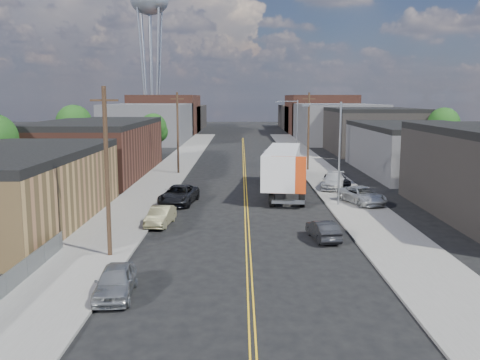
{
  "coord_description": "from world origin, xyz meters",
  "views": [
    {
      "loc": [
        -0.46,
        -20.52,
        9.35
      ],
      "look_at": [
        -0.53,
        23.82,
        2.5
      ],
      "focal_mm": 40.0,
      "sensor_mm": 36.0,
      "label": 1
    }
  ],
  "objects_px": {
    "car_left_a": "(115,282)",
    "car_right_lot_b": "(333,181)",
    "car_right_lot_a": "(362,195)",
    "water_tower": "(150,6)",
    "car_left_c": "(179,195)",
    "car_right_oncoming": "(323,230)",
    "car_left_b": "(160,216)",
    "car_right_lot_c": "(337,179)",
    "semi_truck": "(281,166)"
  },
  "relations": [
    {
      "from": "semi_truck",
      "to": "car_right_lot_c",
      "type": "bearing_deg",
      "value": 34.95
    },
    {
      "from": "car_left_c",
      "to": "car_right_oncoming",
      "type": "height_order",
      "value": "car_left_c"
    },
    {
      "from": "car_left_c",
      "to": "car_right_lot_b",
      "type": "bearing_deg",
      "value": 33.64
    },
    {
      "from": "car_right_lot_a",
      "to": "car_right_lot_c",
      "type": "bearing_deg",
      "value": 74.21
    },
    {
      "from": "car_left_c",
      "to": "car_right_oncoming",
      "type": "xyz_separation_m",
      "value": [
        10.96,
        -12.06,
        -0.16
      ]
    },
    {
      "from": "car_left_c",
      "to": "car_right_lot_a",
      "type": "height_order",
      "value": "car_left_c"
    },
    {
      "from": "car_right_lot_a",
      "to": "car_right_lot_c",
      "type": "xyz_separation_m",
      "value": [
        -0.38,
        10.11,
        -0.08
      ]
    },
    {
      "from": "water_tower",
      "to": "car_left_b",
      "type": "distance_m",
      "value": 98.0
    },
    {
      "from": "car_left_a",
      "to": "car_left_b",
      "type": "relative_size",
      "value": 1.02
    },
    {
      "from": "semi_truck",
      "to": "car_right_lot_b",
      "type": "xyz_separation_m",
      "value": [
        5.45,
        1.11,
        -1.65
      ]
    },
    {
      "from": "water_tower",
      "to": "car_right_lot_a",
      "type": "relative_size",
      "value": 6.9
    },
    {
      "from": "car_left_c",
      "to": "water_tower",
      "type": "bearing_deg",
      "value": 108.04
    },
    {
      "from": "water_tower",
      "to": "car_left_b",
      "type": "bearing_deg",
      "value": -80.38
    },
    {
      "from": "car_right_oncoming",
      "to": "car_right_lot_b",
      "type": "relative_size",
      "value": 0.77
    },
    {
      "from": "car_left_a",
      "to": "car_right_lot_c",
      "type": "bearing_deg",
      "value": 58.94
    },
    {
      "from": "semi_truck",
      "to": "car_left_a",
      "type": "distance_m",
      "value": 30.35
    },
    {
      "from": "car_left_b",
      "to": "car_right_lot_b",
      "type": "xyz_separation_m",
      "value": [
        15.4,
        15.43,
        0.21
      ]
    },
    {
      "from": "car_left_c",
      "to": "car_right_lot_c",
      "type": "xyz_separation_m",
      "value": [
        15.76,
        9.53,
        -0.01
      ]
    },
    {
      "from": "water_tower",
      "to": "car_left_a",
      "type": "relative_size",
      "value": 8.55
    },
    {
      "from": "semi_truck",
      "to": "car_left_a",
      "type": "bearing_deg",
      "value": -101.44
    },
    {
      "from": "car_right_lot_a",
      "to": "car_right_lot_b",
      "type": "bearing_deg",
      "value": 80.4
    },
    {
      "from": "water_tower",
      "to": "car_right_lot_a",
      "type": "height_order",
      "value": "water_tower"
    },
    {
      "from": "water_tower",
      "to": "car_right_lot_a",
      "type": "bearing_deg",
      "value": -69.17
    },
    {
      "from": "car_right_lot_c",
      "to": "water_tower",
      "type": "bearing_deg",
      "value": 95.45
    },
    {
      "from": "car_left_b",
      "to": "car_right_oncoming",
      "type": "distance_m",
      "value": 12.1
    },
    {
      "from": "car_left_a",
      "to": "car_right_lot_b",
      "type": "xyz_separation_m",
      "value": [
        15.4,
        29.73,
        0.18
      ]
    },
    {
      "from": "water_tower",
      "to": "car_left_c",
      "type": "bearing_deg",
      "value": -79.19
    },
    {
      "from": "semi_truck",
      "to": "car_left_b",
      "type": "bearing_deg",
      "value": -117.06
    },
    {
      "from": "car_left_a",
      "to": "car_right_lot_c",
      "type": "relative_size",
      "value": 1.11
    },
    {
      "from": "car_left_a",
      "to": "car_left_b",
      "type": "distance_m",
      "value": 14.3
    },
    {
      "from": "car_left_a",
      "to": "car_right_lot_b",
      "type": "relative_size",
      "value": 0.82
    },
    {
      "from": "car_left_c",
      "to": "car_right_lot_b",
      "type": "relative_size",
      "value": 1.13
    },
    {
      "from": "water_tower",
      "to": "car_right_lot_c",
      "type": "bearing_deg",
      "value": -66.88
    },
    {
      "from": "water_tower",
      "to": "car_right_lot_a",
      "type": "distance_m",
      "value": 95.26
    },
    {
      "from": "car_right_lot_a",
      "to": "car_right_lot_b",
      "type": "relative_size",
      "value": 1.02
    },
    {
      "from": "car_right_oncoming",
      "to": "water_tower",
      "type": "bearing_deg",
      "value": -82.06
    },
    {
      "from": "water_tower",
      "to": "car_right_lot_b",
      "type": "distance_m",
      "value": 87.8
    },
    {
      "from": "semi_truck",
      "to": "car_left_b",
      "type": "xyz_separation_m",
      "value": [
        -9.95,
        -14.32,
        -1.87
      ]
    },
    {
      "from": "car_left_a",
      "to": "car_right_lot_a",
      "type": "bearing_deg",
      "value": 48.56
    },
    {
      "from": "car_right_lot_a",
      "to": "car_left_a",
      "type": "bearing_deg",
      "value": -145.29
    },
    {
      "from": "car_left_b",
      "to": "car_left_c",
      "type": "xyz_separation_m",
      "value": [
        0.44,
        8.0,
        0.13
      ]
    },
    {
      "from": "car_left_b",
      "to": "car_right_oncoming",
      "type": "height_order",
      "value": "car_left_b"
    },
    {
      "from": "car_right_lot_c",
      "to": "car_right_lot_a",
      "type": "bearing_deg",
      "value": -105.52
    },
    {
      "from": "car_left_a",
      "to": "car_right_oncoming",
      "type": "bearing_deg",
      "value": 37.82
    },
    {
      "from": "car_left_b",
      "to": "car_right_lot_b",
      "type": "bearing_deg",
      "value": 51.16
    },
    {
      "from": "car_left_a",
      "to": "car_left_c",
      "type": "xyz_separation_m",
      "value": [
        0.44,
        22.3,
        0.09
      ]
    },
    {
      "from": "car_left_a",
      "to": "car_right_oncoming",
      "type": "relative_size",
      "value": 1.07
    },
    {
      "from": "car_right_lot_a",
      "to": "car_right_lot_b",
      "type": "distance_m",
      "value": 8.09
    },
    {
      "from": "car_left_a",
      "to": "car_right_lot_a",
      "type": "relative_size",
      "value": 0.81
    },
    {
      "from": "car_right_oncoming",
      "to": "car_right_lot_a",
      "type": "xyz_separation_m",
      "value": [
        5.17,
        11.49,
        0.23
      ]
    }
  ]
}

